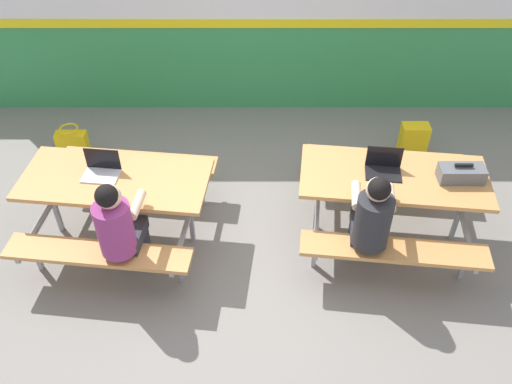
# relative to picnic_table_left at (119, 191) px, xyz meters

# --- Properties ---
(ground_plane) EXTENTS (10.00, 10.00, 0.02)m
(ground_plane) POSITION_rel_picnic_table_left_xyz_m (1.26, -0.24, -0.58)
(ground_plane) COLOR gray
(accent_backdrop) EXTENTS (8.00, 0.14, 2.60)m
(accent_backdrop) POSITION_rel_picnic_table_left_xyz_m (1.26, 2.36, 0.67)
(accent_backdrop) COLOR #338C4C
(accent_backdrop) RESTS_ON ground
(picnic_table_left) EXTENTS (1.77, 1.72, 0.74)m
(picnic_table_left) POSITION_rel_picnic_table_left_xyz_m (0.00, 0.00, 0.00)
(picnic_table_left) COLOR tan
(picnic_table_left) RESTS_ON ground
(picnic_table_right) EXTENTS (1.77, 1.72, 0.74)m
(picnic_table_right) POSITION_rel_picnic_table_left_xyz_m (2.52, 0.03, 0.00)
(picnic_table_right) COLOR tan
(picnic_table_right) RESTS_ON ground
(student_nearer) EXTENTS (0.39, 0.54, 1.21)m
(student_nearer) POSITION_rel_picnic_table_left_xyz_m (0.14, -0.58, 0.13)
(student_nearer) COLOR #2D2D38
(student_nearer) RESTS_ON ground
(student_further) EXTENTS (0.39, 0.54, 1.21)m
(student_further) POSITION_rel_picnic_table_left_xyz_m (2.24, -0.49, 0.13)
(student_further) COLOR #2D2D38
(student_further) RESTS_ON ground
(laptop_silver) EXTENTS (0.34, 0.25, 0.22)m
(laptop_silver) POSITION_rel_picnic_table_left_xyz_m (-0.12, 0.05, 0.21)
(laptop_silver) COLOR silver
(laptop_silver) RESTS_ON picnic_table_left
(laptop_dark) EXTENTS (0.34, 0.25, 0.22)m
(laptop_dark) POSITION_rel_picnic_table_left_xyz_m (2.42, 0.08, 0.21)
(laptop_dark) COLOR black
(laptop_dark) RESTS_ON picnic_table_right
(toolbox_grey) EXTENTS (0.40, 0.18, 0.18)m
(toolbox_grey) POSITION_rel_picnic_table_left_xyz_m (3.09, -0.03, 0.24)
(toolbox_grey) COLOR #595B60
(toolbox_grey) RESTS_ON picnic_table_right
(backpack_dark) EXTENTS (0.30, 0.22, 0.44)m
(backpack_dark) POSITION_rel_picnic_table_left_xyz_m (3.05, 1.25, -0.36)
(backpack_dark) COLOR yellow
(backpack_dark) RESTS_ON ground
(tote_bag_bright) EXTENTS (0.34, 0.21, 0.43)m
(tote_bag_bright) POSITION_rel_picnic_table_left_xyz_m (-0.80, 1.22, -0.38)
(tote_bag_bright) COLOR yellow
(tote_bag_bright) RESTS_ON ground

